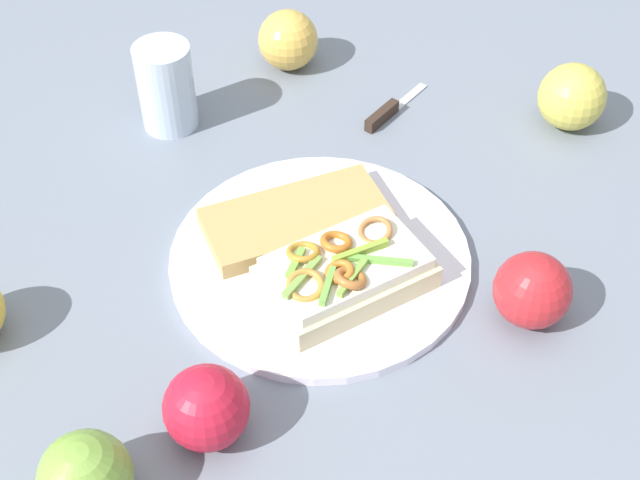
{
  "coord_description": "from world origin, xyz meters",
  "views": [
    {
      "loc": [
        0.13,
        -0.56,
        0.62
      ],
      "look_at": [
        0.0,
        0.0,
        0.03
      ],
      "focal_mm": 48.8,
      "sensor_mm": 36.0,
      "label": 1
    }
  ],
  "objects_px": {
    "plate": "(320,258)",
    "apple_0": "(532,290)",
    "apple_2": "(86,477)",
    "apple_3": "(288,40)",
    "apple_5": "(572,97)",
    "knife": "(388,111)",
    "apple_4": "(206,408)",
    "bread_slice_side": "(296,219)",
    "sandwich": "(345,272)",
    "drinking_glass": "(166,87)"
  },
  "relations": [
    {
      "from": "apple_3",
      "to": "apple_5",
      "type": "relative_size",
      "value": 0.97
    },
    {
      "from": "bread_slice_side",
      "to": "apple_5",
      "type": "height_order",
      "value": "apple_5"
    },
    {
      "from": "plate",
      "to": "apple_2",
      "type": "distance_m",
      "value": 0.3
    },
    {
      "from": "apple_0",
      "to": "apple_2",
      "type": "bearing_deg",
      "value": -139.71
    },
    {
      "from": "bread_slice_side",
      "to": "knife",
      "type": "height_order",
      "value": "bread_slice_side"
    },
    {
      "from": "apple_5",
      "to": "plate",
      "type": "bearing_deg",
      "value": -129.03
    },
    {
      "from": "sandwich",
      "to": "bread_slice_side",
      "type": "height_order",
      "value": "sandwich"
    },
    {
      "from": "apple_0",
      "to": "drinking_glass",
      "type": "height_order",
      "value": "drinking_glass"
    },
    {
      "from": "apple_5",
      "to": "drinking_glass",
      "type": "relative_size",
      "value": 0.75
    },
    {
      "from": "bread_slice_side",
      "to": "apple_4",
      "type": "distance_m",
      "value": 0.24
    },
    {
      "from": "bread_slice_side",
      "to": "apple_3",
      "type": "distance_m",
      "value": 0.29
    },
    {
      "from": "apple_0",
      "to": "drinking_glass",
      "type": "xyz_separation_m",
      "value": [
        -0.41,
        0.19,
        0.02
      ]
    },
    {
      "from": "apple_3",
      "to": "apple_4",
      "type": "xyz_separation_m",
      "value": [
        0.07,
        -0.52,
        -0.0
      ]
    },
    {
      "from": "sandwich",
      "to": "apple_5",
      "type": "bearing_deg",
      "value": -165.76
    },
    {
      "from": "apple_5",
      "to": "drinking_glass",
      "type": "distance_m",
      "value": 0.45
    },
    {
      "from": "plate",
      "to": "apple_2",
      "type": "relative_size",
      "value": 4.08
    },
    {
      "from": "apple_4",
      "to": "bread_slice_side",
      "type": "bearing_deg",
      "value": 87.34
    },
    {
      "from": "apple_0",
      "to": "knife",
      "type": "xyz_separation_m",
      "value": [
        -0.18,
        0.26,
        -0.03
      ]
    },
    {
      "from": "bread_slice_side",
      "to": "apple_0",
      "type": "relative_size",
      "value": 2.54
    },
    {
      "from": "apple_5",
      "to": "apple_0",
      "type": "bearing_deg",
      "value": -94.6
    },
    {
      "from": "apple_2",
      "to": "sandwich",
      "type": "bearing_deg",
      "value": 60.33
    },
    {
      "from": "apple_2",
      "to": "apple_4",
      "type": "bearing_deg",
      "value": 49.48
    },
    {
      "from": "plate",
      "to": "apple_0",
      "type": "relative_size",
      "value": 4.13
    },
    {
      "from": "apple_0",
      "to": "bread_slice_side",
      "type": "bearing_deg",
      "value": 166.7
    },
    {
      "from": "bread_slice_side",
      "to": "apple_4",
      "type": "xyz_separation_m",
      "value": [
        -0.01,
        -0.24,
        0.02
      ]
    },
    {
      "from": "plate",
      "to": "apple_4",
      "type": "bearing_deg",
      "value": -101.93
    },
    {
      "from": "bread_slice_side",
      "to": "apple_2",
      "type": "height_order",
      "value": "apple_2"
    },
    {
      "from": "apple_4",
      "to": "drinking_glass",
      "type": "relative_size",
      "value": 0.7
    },
    {
      "from": "bread_slice_side",
      "to": "knife",
      "type": "xyz_separation_m",
      "value": [
        0.05,
        0.21,
        -0.01
      ]
    },
    {
      "from": "plate",
      "to": "apple_3",
      "type": "distance_m",
      "value": 0.33
    },
    {
      "from": "apple_3",
      "to": "apple_2",
      "type": "bearing_deg",
      "value": -89.63
    },
    {
      "from": "apple_0",
      "to": "apple_5",
      "type": "height_order",
      "value": "apple_5"
    },
    {
      "from": "plate",
      "to": "apple_0",
      "type": "xyz_separation_m",
      "value": [
        0.2,
        -0.02,
        0.03
      ]
    },
    {
      "from": "apple_2",
      "to": "apple_3",
      "type": "height_order",
      "value": "apple_3"
    },
    {
      "from": "sandwich",
      "to": "apple_3",
      "type": "relative_size",
      "value": 2.37
    },
    {
      "from": "bread_slice_side",
      "to": "drinking_glass",
      "type": "relative_size",
      "value": 1.78
    },
    {
      "from": "bread_slice_side",
      "to": "knife",
      "type": "relative_size",
      "value": 1.65
    },
    {
      "from": "sandwich",
      "to": "knife",
      "type": "distance_m",
      "value": 0.28
    },
    {
      "from": "apple_4",
      "to": "drinking_glass",
      "type": "bearing_deg",
      "value": 114.59
    },
    {
      "from": "apple_2",
      "to": "apple_3",
      "type": "bearing_deg",
      "value": 90.37
    },
    {
      "from": "apple_5",
      "to": "apple_3",
      "type": "bearing_deg",
      "value": 173.49
    },
    {
      "from": "bread_slice_side",
      "to": "drinking_glass",
      "type": "distance_m",
      "value": 0.23
    },
    {
      "from": "sandwich",
      "to": "drinking_glass",
      "type": "distance_m",
      "value": 0.32
    },
    {
      "from": "apple_2",
      "to": "apple_4",
      "type": "relative_size",
      "value": 1.02
    },
    {
      "from": "plate",
      "to": "drinking_glass",
      "type": "bearing_deg",
      "value": 141.51
    },
    {
      "from": "apple_0",
      "to": "plate",
      "type": "bearing_deg",
      "value": 173.89
    },
    {
      "from": "plate",
      "to": "sandwich",
      "type": "xyz_separation_m",
      "value": [
        0.03,
        -0.03,
        0.02
      ]
    },
    {
      "from": "sandwich",
      "to": "drinking_glass",
      "type": "bearing_deg",
      "value": -83.79
    },
    {
      "from": "plate",
      "to": "knife",
      "type": "height_order",
      "value": "knife"
    },
    {
      "from": "plate",
      "to": "apple_3",
      "type": "height_order",
      "value": "apple_3"
    }
  ]
}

